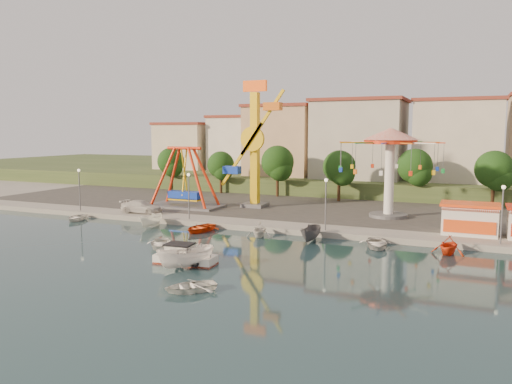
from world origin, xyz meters
The scene contains 35 objects.
ground centered at (0.00, 0.00, 0.00)m, with size 200.00×200.00×0.00m, color #132934.
quay_deck centered at (0.00, 62.00, 0.30)m, with size 200.00×100.00×0.60m, color #9E998E.
asphalt_pad centered at (0.00, 30.00, 0.60)m, with size 90.00×28.00×0.01m, color #4C4944.
hill_terrace centered at (0.00, 67.00, 1.50)m, with size 200.00×60.00×3.00m, color #384C26.
pirate_ship_ride centered at (-13.32, 20.76, 4.39)m, with size 10.00×5.00×8.00m.
kamikaze_tower centered at (-4.57, 24.38, 8.51)m, with size 6.07×3.10×16.50m.
wave_swinger centered at (12.62, 23.55, 8.20)m, with size 11.60×11.60×10.40m.
booth_left centered at (21.40, 16.49, 2.16)m, with size 5.40×3.78×3.08m.
lamp_post_0 centered at (-24.00, 13.00, 3.10)m, with size 0.14×0.14×5.00m, color #59595E.
lamp_post_1 centered at (-8.00, 13.00, 3.10)m, with size 0.14×0.14×5.00m, color #59595E.
lamp_post_2 centered at (8.00, 13.00, 3.10)m, with size 0.14×0.14×5.00m, color #59595E.
lamp_post_3 centered at (24.00, 13.00, 3.10)m, with size 0.14×0.14×5.00m, color #59595E.
tree_0 centered at (-26.00, 36.98, 5.47)m, with size 4.60×4.60×7.19m.
tree_1 centered at (-16.00, 36.24, 5.20)m, with size 4.35×4.35×6.80m.
tree_2 centered at (-6.00, 35.81, 5.92)m, with size 5.02×5.02×7.85m.
tree_3 centered at (4.00, 34.36, 5.55)m, with size 4.68×4.68×7.32m.
tree_4 centered at (14.00, 37.35, 5.75)m, with size 4.86×4.86×7.60m.
tree_5 centered at (24.00, 35.54, 5.71)m, with size 4.83×4.83×7.54m.
building_0 centered at (-33.37, 46.06, 8.93)m, with size 9.26×9.53×11.87m, color beige.
building_1 centered at (-21.33, 51.38, 7.32)m, with size 12.33×9.01×8.63m, color silver.
building_2 centered at (-8.19, 51.96, 8.62)m, with size 11.95×9.28×11.23m, color tan.
building_3 centered at (5.60, 48.80, 7.60)m, with size 12.59×10.50×9.20m, color beige.
building_4 centered at (19.07, 52.20, 7.62)m, with size 10.75×9.23×9.24m, color beige.
cabin_motorboat centered at (0.52, -1.92, 0.47)m, with size 5.08×2.26×1.74m.
rowboat_a centered at (-4.40, 1.96, 0.39)m, with size 2.71×3.80×0.79m, color white.
rowboat_b centered at (4.62, -7.82, 0.36)m, with size 2.50×3.50×0.72m, color white.
skiff centered at (1.51, -3.26, 0.91)m, with size 1.78×4.73×1.83m, color white.
van centered at (-15.67, 14.51, 1.37)m, with size 2.15×5.28×1.53m, color silver.
moored_boat_0 centered at (-21.66, 9.80, 0.37)m, with size 2.54×3.55×0.74m, color silver.
moored_boat_2 centered at (-10.98, 9.80, 0.73)m, with size 1.43×3.80×1.47m, color white.
moored_boat_3 centered at (-4.75, 9.80, 0.43)m, with size 2.96×4.15×0.86m, color #D54011.
moored_boat_4 centered at (2.09, 9.80, 0.77)m, with size 2.53×2.94×1.55m, color silver.
moored_boat_5 centered at (7.48, 9.80, 0.78)m, with size 1.52×4.03×1.56m, color #504F54.
moored_boat_6 centered at (13.70, 9.80, 0.43)m, with size 2.94×4.12×0.85m, color silver.
moored_boat_7 centered at (19.85, 9.80, 0.84)m, with size 2.77×3.20×1.69m, color red.
Camera 1 is at (21.39, -35.43, 10.53)m, focal length 35.00 mm.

